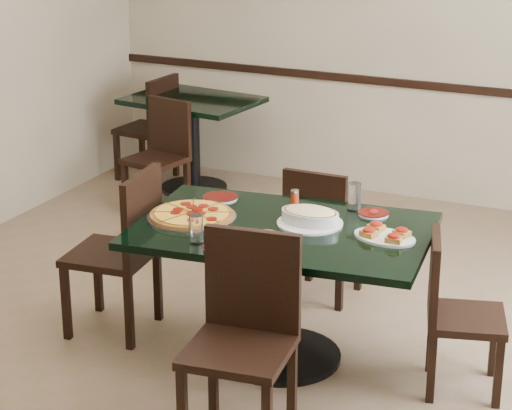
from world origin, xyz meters
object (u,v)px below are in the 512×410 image
at_px(chair_far, 320,228).
at_px(back_chair_left, 153,123).
at_px(main_table, 282,260).
at_px(back_table, 193,126).
at_px(chair_near, 245,326).
at_px(lasagna_casserole, 310,216).
at_px(bruschetta_platter, 385,234).
at_px(chair_left, 125,243).
at_px(bread_basket, 272,241).
at_px(back_chair_near, 162,150).
at_px(chair_right, 452,306).
at_px(pepperoni_pizza, 192,215).

relative_size(chair_far, back_chair_left, 0.96).
distance_m(main_table, back_table, 2.91).
height_order(chair_near, back_chair_left, chair_near).
bearing_deg(lasagna_casserole, bruschetta_platter, -2.78).
relative_size(main_table, chair_left, 1.68).
bearing_deg(bruschetta_platter, bread_basket, -129.62).
bearing_deg(chair_left, bruschetta_platter, 88.91).
relative_size(back_chair_near, lasagna_casserole, 2.43).
height_order(back_table, bread_basket, bread_basket).
bearing_deg(back_chair_left, bread_basket, 45.18).
bearing_deg(back_chair_near, chair_far, -20.30).
bearing_deg(chair_right, chair_near, 120.84).
xyz_separation_m(chair_far, chair_left, (-0.82, -0.85, 0.07)).
relative_size(back_chair_left, bruschetta_platter, 2.36).
bearing_deg(bruschetta_platter, chair_right, 13.66).
relative_size(pepperoni_pizza, lasagna_casserole, 1.38).
xyz_separation_m(chair_right, bread_basket, (-0.81, -0.36, 0.34)).
bearing_deg(chair_right, main_table, 78.83).
bearing_deg(lasagna_casserole, chair_right, -0.15).
bearing_deg(chair_far, back_chair_left, -37.37).
bearing_deg(lasagna_casserole, back_table, 131.90).
bearing_deg(back_chair_left, chair_right, 58.00).
relative_size(back_chair_left, bread_basket, 3.59).
relative_size(main_table, chair_far, 1.91).
relative_size(back_table, pepperoni_pizza, 2.24).
height_order(back_chair_near, back_chair_left, back_chair_left).
distance_m(chair_near, bruschetta_platter, 0.91).
height_order(chair_right, bread_basket, bread_basket).
relative_size(back_table, chair_far, 1.26).
height_order(main_table, chair_far, chair_far).
xyz_separation_m(back_chair_left, bread_basket, (2.26, -2.69, 0.31)).
bearing_deg(lasagna_casserole, chair_near, -87.15).
height_order(back_chair_left, pepperoni_pizza, back_chair_left).
xyz_separation_m(chair_right, back_chair_near, (-2.65, 1.75, 0.01)).
xyz_separation_m(chair_far, chair_right, (0.97, -0.70, -0.01)).
distance_m(chair_left, bruschetta_platter, 1.46).
distance_m(chair_far, back_chair_near, 1.98).
relative_size(pepperoni_pizza, bruschetta_platter, 1.28).
xyz_separation_m(back_table, bruschetta_platter, (2.30, -2.24, 0.25)).
bearing_deg(pepperoni_pizza, main_table, 9.02).
distance_m(chair_right, lasagna_casserole, 0.84).
height_order(chair_far, bread_basket, bread_basket).
bearing_deg(bruschetta_platter, back_chair_near, 154.80).
distance_m(main_table, chair_far, 0.79).
distance_m(chair_near, back_chair_near, 3.18).
bearing_deg(back_chair_near, bread_basket, -37.31).
height_order(back_table, chair_right, chair_right).
xyz_separation_m(main_table, chair_far, (-0.09, 0.78, -0.11)).
bearing_deg(chair_left, back_table, -166.48).
bearing_deg(bread_basket, bruschetta_platter, 53.36).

